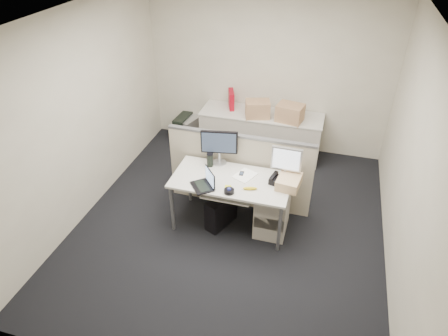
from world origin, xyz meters
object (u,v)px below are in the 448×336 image
(desk, at_px, (231,183))
(desk_phone, at_px, (279,181))
(laptop, at_px, (202,180))
(monitor_main, at_px, (219,148))

(desk, distance_m, desk_phone, 0.61)
(laptop, bearing_deg, desk, 91.77)
(desk_phone, bearing_deg, desk, -159.70)
(monitor_main, height_order, desk_phone, monitor_main)
(desk, bearing_deg, laptop, -138.94)
(monitor_main, relative_size, laptop, 1.65)
(laptop, relative_size, desk_phone, 1.31)
(monitor_main, bearing_deg, laptop, -104.97)
(monitor_main, distance_m, desk_phone, 0.91)
(desk_phone, bearing_deg, laptop, -146.53)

